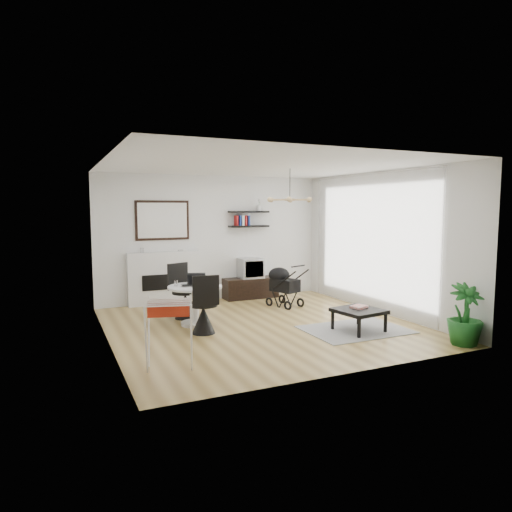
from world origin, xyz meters
name	(u,v)px	position (x,y,z in m)	size (l,w,h in m)	color
floor	(261,325)	(0.00, 0.00, 0.00)	(5.00, 5.00, 0.00)	olive
ceiling	(261,166)	(0.00, 0.00, 2.70)	(5.00, 5.00, 0.00)	white
wall_back	(213,238)	(0.00, 2.50, 1.35)	(5.00, 5.00, 0.00)	white
wall_left	(106,253)	(-2.50, 0.00, 1.35)	(5.00, 5.00, 0.00)	white
wall_right	(380,242)	(2.50, 0.00, 1.35)	(5.00, 5.00, 0.00)	white
sheer_curtain	(369,242)	(2.40, 0.20, 1.35)	(0.04, 3.60, 2.60)	white
fireplace	(164,272)	(-1.10, 2.42, 0.69)	(1.50, 0.17, 2.16)	white
shelf_lower	(249,226)	(0.80, 2.37, 1.60)	(0.90, 0.25, 0.04)	black
shelf_upper	(249,212)	(0.80, 2.37, 1.92)	(0.90, 0.25, 0.04)	black
pendant_lamp	(290,200)	(0.70, 0.30, 2.15)	(0.90, 0.90, 0.10)	tan
tv_console	(251,288)	(0.80, 2.28, 0.23)	(1.21, 0.42, 0.46)	black
crt_tv	(251,268)	(0.80, 2.27, 0.68)	(0.51, 0.44, 0.44)	#B4B4B6
dining_table	(195,299)	(-1.01, 0.51, 0.45)	(0.93, 0.93, 0.68)	white
laptop	(192,286)	(-1.07, 0.48, 0.69)	(0.34, 0.22, 0.03)	black
black_bag	(196,279)	(-0.93, 0.69, 0.77)	(0.31, 0.19, 0.19)	black
newspaper	(205,286)	(-0.88, 0.37, 0.68)	(0.34, 0.28, 0.01)	beige
drinking_glass	(176,283)	(-1.31, 0.65, 0.73)	(0.06, 0.06, 0.10)	white
chair_far	(185,301)	(-1.05, 1.06, 0.31)	(0.52, 0.54, 1.00)	black
chair_near	(204,315)	(-1.05, -0.08, 0.30)	(0.46, 0.48, 0.97)	black
drying_rack	(170,333)	(-1.93, -1.43, 0.45)	(0.70, 0.67, 0.86)	white
stroller	(283,288)	(1.08, 1.25, 0.38)	(0.66, 0.81, 0.89)	black
rug	(355,330)	(1.29, -0.90, 0.01)	(1.66, 1.20, 0.01)	gray
coffee_table	(359,312)	(1.29, -0.99, 0.33)	(0.79, 0.79, 0.36)	black
magazines	(359,307)	(1.35, -0.91, 0.39)	(0.26, 0.21, 0.04)	#D44335
potted_plant	(465,314)	(2.25, -2.23, 0.45)	(0.51, 0.51, 0.91)	#195A1E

